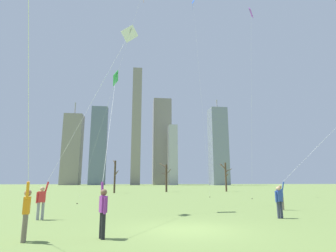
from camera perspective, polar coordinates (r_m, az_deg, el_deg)
ground_plane at (r=11.69m, az=4.05°, el=-20.67°), size 400.00×400.00×0.00m
kite_flyer_foreground_left_teal at (r=7.34m, az=-27.38°, el=6.86°), size 3.68×13.92×14.23m
kite_flyer_far_back_white at (r=16.40m, az=-20.09°, el=-4.79°), size 4.95×4.46×13.45m
kite_flyer_foreground_right_yellow at (r=21.11m, az=25.38°, el=-9.42°), size 10.64×1.79×11.42m
kite_flyer_midfield_left_green at (r=11.17m, az=-12.64°, el=-9.49°), size 0.56×8.20×9.12m
bystander_strolling_midfield at (r=16.03m, az=22.09°, el=-14.13°), size 0.48×0.31×1.62m
distant_kite_drifting_right_blue at (r=42.12m, az=5.68°, el=19.82°), size 1.35×2.21×28.35m
distant_kite_high_overhead_orange at (r=28.50m, az=-6.93°, el=21.30°), size 5.65×1.53×20.71m
distant_kite_low_near_trees_purple at (r=33.15m, az=16.87°, el=19.57°), size 1.16×4.91×20.57m
bare_tree_far_right_edge at (r=52.22m, az=-0.38°, el=-10.48°), size 1.97×2.49×5.43m
bare_tree_left_of_center at (r=48.05m, az=-10.98°, el=-10.10°), size 1.09×2.37×5.62m
bare_tree_right_of_center at (r=55.23m, az=11.91°, el=-10.08°), size 2.33×2.94×5.52m
skyline_mid_tower_right at (r=160.72m, az=0.99°, el=-5.96°), size 5.03×6.09×34.70m
skyline_mid_tower_left at (r=170.64m, az=-19.27°, el=-4.54°), size 10.48×9.36×48.91m
skyline_wide_slab at (r=174.22m, az=-1.30°, el=-3.17°), size 11.33×9.13×54.15m
skyline_squat_block at (r=164.00m, az=-6.60°, el=0.20°), size 5.44×7.27×69.78m
skyline_tall_tower at (r=163.11m, az=-14.26°, el=-3.86°), size 9.09×5.54×45.03m
skyline_short_annex at (r=157.36m, az=10.39°, el=-4.11°), size 9.26×9.97×48.55m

